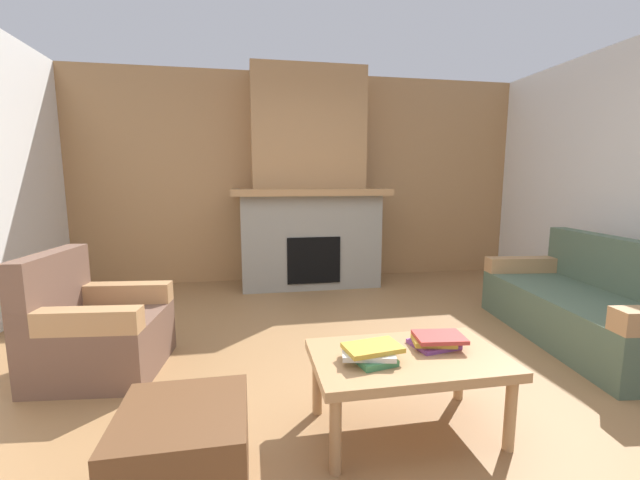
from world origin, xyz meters
The scene contains 9 objects.
ground centered at (0.00, 0.00, 0.00)m, with size 9.00×9.00×0.00m, color olive.
wall_back_wood_panel centered at (0.00, 3.00, 1.35)m, with size 6.00×0.12×2.70m, color #A87A4C.
fireplace centered at (0.00, 2.62, 1.16)m, with size 1.90×0.82×2.70m.
couch centered at (2.01, 0.34, 0.29)m, with size 1.05×1.89×0.85m.
armchair centered at (-1.83, 0.49, 0.29)m, with size 0.83×0.83×0.85m.
coffee_table centered at (0.04, -0.53, 0.38)m, with size 1.00×0.60×0.43m.
ottoman centered at (-1.05, -0.80, 0.20)m, with size 0.52×0.52×0.40m, color brown.
book_stack_near_edge centered at (-0.17, -0.58, 0.47)m, with size 0.32×0.23×0.08m.
book_stack_center centered at (0.22, -0.47, 0.47)m, with size 0.29×0.25×0.07m.
Camera 1 is at (-0.76, -2.38, 1.33)m, focal length 22.31 mm.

